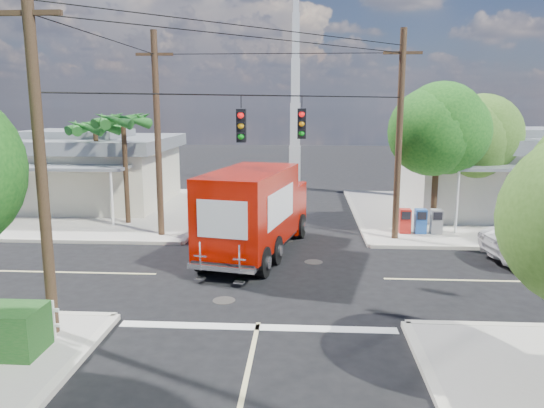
{
  "coord_description": "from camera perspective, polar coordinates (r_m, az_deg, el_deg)",
  "views": [
    {
      "loc": [
        1.24,
        -17.67,
        5.93
      ],
      "look_at": [
        0.0,
        2.0,
        2.2
      ],
      "focal_mm": 35.0,
      "sensor_mm": 36.0,
      "label": 1
    }
  ],
  "objects": [
    {
      "name": "ground",
      "position": [
        18.68,
        -0.39,
        -7.79
      ],
      "size": [
        120.0,
        120.0,
        0.0
      ],
      "primitive_type": "plane",
      "color": "black",
      "rests_on": "ground"
    },
    {
      "name": "sidewalk_ne",
      "position": [
        30.7,
        21.84,
        -1.07
      ],
      "size": [
        14.12,
        14.12,
        0.14
      ],
      "color": "#A9A499",
      "rests_on": "ground"
    },
    {
      "name": "sidewalk_nw",
      "position": [
        31.56,
        -19.05,
        -0.58
      ],
      "size": [
        14.12,
        14.12,
        0.14
      ],
      "color": "#A9A499",
      "rests_on": "ground"
    },
    {
      "name": "road_markings",
      "position": [
        17.29,
        -0.73,
        -9.32
      ],
      "size": [
        32.0,
        32.0,
        0.01
      ],
      "color": "beige",
      "rests_on": "ground"
    },
    {
      "name": "building_ne",
      "position": [
        31.91,
        24.29,
        3.27
      ],
      "size": [
        11.8,
        10.2,
        4.5
      ],
      "color": "beige",
      "rests_on": "sidewalk_ne"
    },
    {
      "name": "building_nw",
      "position": [
        33.12,
        -20.03,
        3.64
      ],
      "size": [
        10.8,
        10.2,
        4.3
      ],
      "color": "beige",
      "rests_on": "sidewalk_nw"
    },
    {
      "name": "radio_tower",
      "position": [
        37.68,
        2.52,
        10.27
      ],
      "size": [
        0.8,
        0.8,
        17.0
      ],
      "color": "silver",
      "rests_on": "ground"
    },
    {
      "name": "tree_ne_front",
      "position": [
        25.17,
        17.48,
        7.58
      ],
      "size": [
        4.21,
        4.14,
        6.66
      ],
      "color": "#422D1C",
      "rests_on": "sidewalk_ne"
    },
    {
      "name": "tree_ne_back",
      "position": [
        28.03,
        21.54,
        6.41
      ],
      "size": [
        3.77,
        3.66,
        5.82
      ],
      "color": "#422D1C",
      "rests_on": "sidewalk_ne"
    },
    {
      "name": "palm_nw_front",
      "position": [
        26.66,
        -15.71,
        8.41
      ],
      "size": [
        3.01,
        3.08,
        5.59
      ],
      "color": "#422D1C",
      "rests_on": "sidewalk_nw"
    },
    {
      "name": "palm_nw_back",
      "position": [
        28.78,
        -18.48,
        7.66
      ],
      "size": [
        3.01,
        3.08,
        5.19
      ],
      "color": "#422D1C",
      "rests_on": "sidewalk_nw"
    },
    {
      "name": "utility_poles",
      "position": [
        19.52,
        -4.75,
        6.99
      ],
      "size": [
        12.0,
        10.68,
        9.0
      ],
      "color": "#473321",
      "rests_on": "ground"
    },
    {
      "name": "vending_boxes",
      "position": [
        25.0,
        15.68,
        -1.79
      ],
      "size": [
        1.9,
        0.5,
        1.1
      ],
      "color": "#B21E17",
      "rests_on": "sidewalk_ne"
    },
    {
      "name": "delivery_truck",
      "position": [
        20.98,
        -1.8,
        -0.75
      ],
      "size": [
        4.02,
        8.31,
        3.46
      ],
      "color": "black",
      "rests_on": "ground"
    }
  ]
}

